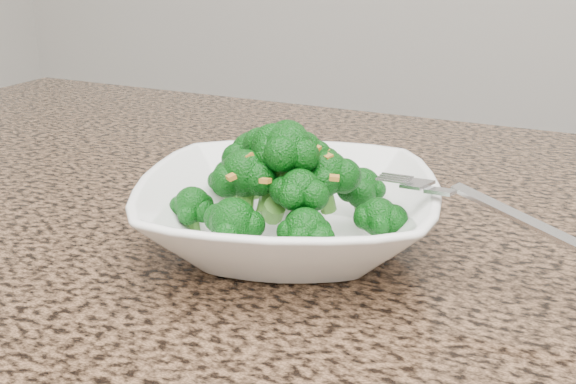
% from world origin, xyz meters
% --- Properties ---
extents(granite_counter, '(1.64, 1.04, 0.03)m').
position_xyz_m(granite_counter, '(0.00, 0.30, 0.89)').
color(granite_counter, brown).
rests_on(granite_counter, cabinet).
extents(bowl, '(0.32, 0.32, 0.06)m').
position_xyz_m(bowl, '(-0.07, 0.32, 0.93)').
color(bowl, white).
rests_on(bowl, granite_counter).
extents(broccoli_pile, '(0.22, 0.22, 0.07)m').
position_xyz_m(broccoli_pile, '(-0.07, 0.32, 1.00)').
color(broccoli_pile, '#094E0C').
rests_on(broccoli_pile, bowl).
extents(garlic_topping, '(0.13, 0.13, 0.01)m').
position_xyz_m(garlic_topping, '(-0.07, 0.32, 1.04)').
color(garlic_topping, '#BB812D').
rests_on(garlic_topping, broccoli_pile).
extents(fork, '(0.19, 0.08, 0.01)m').
position_xyz_m(fork, '(0.06, 0.32, 0.97)').
color(fork, silver).
rests_on(fork, bowl).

